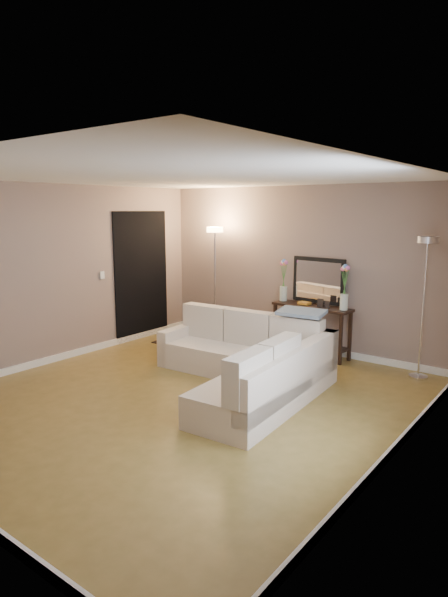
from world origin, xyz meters
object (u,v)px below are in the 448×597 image
Objects in this scene: sectional_sofa at (250,362)px; console_table at (307,326)px; floor_lamp_unlit at (425,279)px; floor_lamp_lit at (215,261)px.

sectional_sofa reaches higher than console_table.
floor_lamp_unlit reaches higher than console_table.
floor_lamp_lit is 3.45m from floor_lamp_unlit.
console_table is 1.95m from floor_lamp_unlit.
floor_lamp_unlit is at bearing -2.62° from console_table.
floor_lamp_lit reaches higher than sectional_sofa.
sectional_sofa is 1.34× the size of floor_lamp_unlit.
console_table is 0.67× the size of floor_lamp_lit.
floor_lamp_unlit is at bearing 0.74° from floor_lamp_lit.
floor_lamp_lit is (-1.71, -0.12, 0.93)m from console_table.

